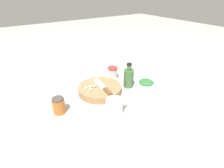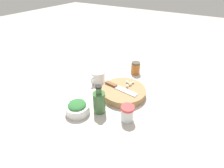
{
  "view_description": "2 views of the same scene",
  "coord_description": "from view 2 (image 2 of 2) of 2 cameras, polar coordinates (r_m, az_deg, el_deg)",
  "views": [
    {
      "loc": [
        0.47,
        0.7,
        0.54
      ],
      "look_at": [
        -0.0,
        -0.01,
        0.07
      ],
      "focal_mm": 28.0,
      "sensor_mm": 36.0,
      "label": 1
    },
    {
      "loc": [
        -0.67,
        -0.43,
        0.59
      ],
      "look_at": [
        0.02,
        0.0,
        0.06
      ],
      "focal_mm": 28.0,
      "sensor_mm": 36.0,
      "label": 2
    }
  ],
  "objects": [
    {
      "name": "garlic_cloves",
      "position": [
        1.01,
        5.65,
        0.07
      ],
      "size": [
        0.07,
        0.05,
        0.02
      ],
      "color": "white",
      "rests_on": "cutting_board"
    },
    {
      "name": "spice_jar",
      "position": [
        0.82,
        5.01,
        -9.49
      ],
      "size": [
        0.06,
        0.06,
        0.08
      ],
      "color": "silver",
      "rests_on": "ground_plane"
    },
    {
      "name": "ground_plane",
      "position": [
        0.99,
        -0.69,
        -3.57
      ],
      "size": [
        5.0,
        5.0,
        0.0
      ],
      "primitive_type": "plane",
      "color": "#B2ADA3"
    },
    {
      "name": "chef_knife",
      "position": [
        0.97,
        2.17,
        -1.2
      ],
      "size": [
        0.05,
        0.21,
        0.01
      ],
      "rotation": [
        0.0,
        0.0,
        3.04
      ],
      "color": "brown",
      "rests_on": "cutting_board"
    },
    {
      "name": "oil_bottle",
      "position": [
        0.85,
        -4.2,
        -5.72
      ],
      "size": [
        0.06,
        0.06,
        0.15
      ],
      "color": "#3D6638",
      "rests_on": "ground_plane"
    },
    {
      "name": "herb_bowl",
      "position": [
        0.88,
        -11.23,
        -7.55
      ],
      "size": [
        0.12,
        0.12,
        0.06
      ],
      "color": "white",
      "rests_on": "ground_plane"
    },
    {
      "name": "honey_jar",
      "position": [
        1.19,
        7.69,
        5.18
      ],
      "size": [
        0.06,
        0.06,
        0.08
      ],
      "color": "#B26023",
      "rests_on": "ground_plane"
    },
    {
      "name": "coffee_mug",
      "position": [
        1.09,
        -4.61,
        2.33
      ],
      "size": [
        0.11,
        0.08,
        0.07
      ],
      "color": "white",
      "rests_on": "ground_plane"
    },
    {
      "name": "cutting_board",
      "position": [
        0.98,
        3.76,
        -2.61
      ],
      "size": [
        0.25,
        0.25,
        0.04
      ],
      "color": "#9E754C",
      "rests_on": "ground_plane"
    }
  ]
}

